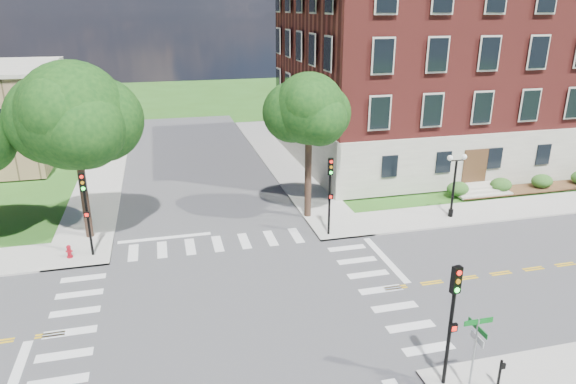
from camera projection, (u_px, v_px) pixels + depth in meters
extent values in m
plane|color=#2B5417|center=(236.00, 310.00, 23.69)|extent=(160.00, 160.00, 0.00)
cube|color=#3D3D3F|center=(236.00, 310.00, 23.69)|extent=(90.00, 12.00, 0.01)
cube|color=#3D3D3F|center=(236.00, 310.00, 23.69)|extent=(12.00, 90.00, 0.01)
cube|color=#9E9B93|center=(544.00, 205.00, 36.03)|extent=(34.00, 3.50, 0.12)
cube|color=#9E9B93|center=(282.00, 161.00, 46.43)|extent=(3.50, 34.00, 0.12)
cube|color=#9E9B93|center=(103.00, 174.00, 42.87)|extent=(3.50, 34.00, 0.12)
cube|color=silver|center=(385.00, 259.00, 28.45)|extent=(0.40, 5.50, 0.00)
cube|color=#A6A093|center=(452.00, 130.00, 48.52)|extent=(30.00, 20.00, 4.20)
cube|color=maroon|center=(461.00, 42.00, 45.80)|extent=(29.55, 19.70, 11.80)
cube|color=#472D19|center=(475.00, 167.00, 38.58)|extent=(2.00, 0.10, 2.80)
cylinder|color=#302318|center=(85.00, 203.00, 30.29)|extent=(0.44, 0.44, 4.32)
sphere|color=#0E3310|center=(73.00, 116.00, 28.53)|extent=(6.10, 6.10, 6.10)
cylinder|color=#302318|center=(308.00, 181.00, 33.28)|extent=(0.44, 0.44, 4.90)
sphere|color=#0E3310|center=(309.00, 109.00, 31.68)|extent=(4.49, 4.49, 4.49)
cylinder|color=black|center=(449.00, 339.00, 18.29)|extent=(0.14, 0.14, 3.80)
cube|color=black|center=(456.00, 280.00, 17.47)|extent=(0.34, 0.26, 1.00)
cylinder|color=red|center=(459.00, 273.00, 17.24)|extent=(0.18, 0.07, 0.18)
cylinder|color=orange|center=(458.00, 282.00, 17.35)|extent=(0.18, 0.07, 0.18)
cylinder|color=#19E533|center=(457.00, 290.00, 17.46)|extent=(0.18, 0.07, 0.18)
cube|color=black|center=(453.00, 328.00, 17.92)|extent=(0.31, 0.15, 0.30)
cylinder|color=black|center=(329.00, 205.00, 30.69)|extent=(0.14, 0.14, 3.80)
cube|color=black|center=(330.00, 167.00, 29.87)|extent=(0.37, 0.30, 1.00)
cylinder|color=red|center=(331.00, 162.00, 29.64)|extent=(0.19, 0.10, 0.18)
cylinder|color=orange|center=(331.00, 167.00, 29.76)|extent=(0.19, 0.10, 0.18)
cylinder|color=#19E533|center=(331.00, 173.00, 29.87)|extent=(0.19, 0.10, 0.18)
cube|color=black|center=(331.00, 197.00, 30.32)|extent=(0.32, 0.20, 0.30)
cylinder|color=black|center=(89.00, 223.00, 28.06)|extent=(0.14, 0.14, 3.80)
cube|color=black|center=(83.00, 182.00, 27.24)|extent=(0.33, 0.23, 1.00)
cylinder|color=red|center=(81.00, 177.00, 27.01)|extent=(0.18, 0.06, 0.18)
cylinder|color=orange|center=(82.00, 183.00, 27.12)|extent=(0.18, 0.06, 0.18)
cylinder|color=#19E533|center=(83.00, 189.00, 27.23)|extent=(0.18, 0.06, 0.18)
cube|color=black|center=(87.00, 215.00, 27.69)|extent=(0.30, 0.13, 0.30)
cylinder|color=black|center=(451.00, 213.00, 33.89)|extent=(0.32, 0.32, 0.50)
cylinder|color=black|center=(453.00, 189.00, 33.33)|extent=(0.16, 0.16, 3.80)
cube|color=black|center=(457.00, 160.00, 32.66)|extent=(1.00, 0.06, 0.06)
sphere|color=white|center=(450.00, 158.00, 32.48)|extent=(0.36, 0.36, 0.36)
sphere|color=white|center=(464.00, 157.00, 32.71)|extent=(0.36, 0.36, 0.36)
cylinder|color=gray|center=(473.00, 357.00, 17.89)|extent=(0.07, 0.07, 3.10)
cube|color=#0B5D1B|center=(479.00, 322.00, 17.40)|extent=(1.10, 0.03, 0.20)
cube|color=#0B5D1B|center=(478.00, 328.00, 17.48)|extent=(0.03, 1.10, 0.20)
cube|color=silver|center=(477.00, 339.00, 17.65)|extent=(0.03, 0.75, 0.25)
cylinder|color=black|center=(500.00, 374.00, 18.47)|extent=(0.10, 0.10, 1.20)
cube|color=black|center=(503.00, 366.00, 18.20)|extent=(0.14, 0.08, 0.22)
cylinder|color=maroon|center=(70.00, 257.00, 28.37)|extent=(0.32, 0.32, 0.10)
cylinder|color=maroon|center=(69.00, 252.00, 28.29)|extent=(0.22, 0.22, 0.60)
sphere|color=maroon|center=(68.00, 247.00, 28.17)|extent=(0.24, 0.24, 0.24)
cylinder|color=maroon|center=(69.00, 251.00, 28.26)|extent=(0.35, 0.12, 0.12)
cylinder|color=maroon|center=(69.00, 251.00, 28.26)|extent=(0.12, 0.35, 0.12)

